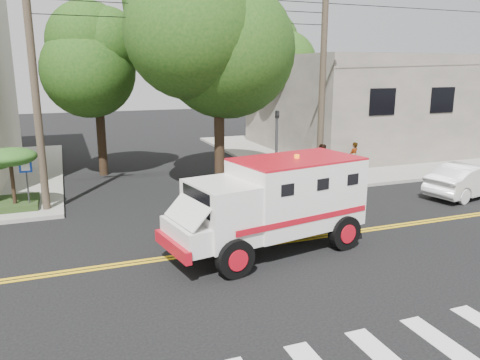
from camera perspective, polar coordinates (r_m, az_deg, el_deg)
name	(u,v)px	position (r m, az deg, el deg)	size (l,w,h in m)	color
ground	(240,248)	(14.44, 0.00, -8.28)	(100.00, 100.00, 0.00)	black
sidewalk_ne	(358,150)	(32.23, 14.15, 3.61)	(17.00, 17.00, 0.15)	gray
building_right	(375,102)	(33.16, 16.12, 9.12)	(14.00, 12.00, 6.00)	#656057
utility_pole_left	(35,93)	(18.59, -23.68, 9.72)	(0.28, 0.28, 9.00)	#382D23
utility_pole_right	(322,88)	(21.78, 9.98, 11.01)	(0.28, 0.28, 9.00)	#382D23
tree_main	(231,22)	(20.00, -1.15, 18.75)	(6.08, 5.70, 9.85)	black
tree_left	(103,60)	(24.43, -16.33, 13.81)	(4.48, 4.20, 7.70)	black
tree_right	(282,57)	(31.42, 5.11, 14.74)	(4.80, 4.50, 8.20)	black
traffic_signal	(276,143)	(20.30, 4.47, 4.55)	(0.15, 0.18, 3.60)	#3F3F42
accessibility_sign	(27,178)	(19.20, -24.56, 0.24)	(0.45, 0.10, 2.02)	#3F3F42
armored_truck	(275,200)	(13.88, 4.26, -2.42)	(6.32, 3.30, 2.74)	white
parked_sedan	(469,180)	(22.21, 26.12, 0.00)	(1.51, 4.32, 1.42)	silver
pedestrian_a	(354,157)	(24.78, 13.68, 2.75)	(0.56, 0.37, 1.53)	gray
pedestrian_b	(321,163)	(21.99, 9.83, 2.00)	(0.88, 0.69, 1.82)	gray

